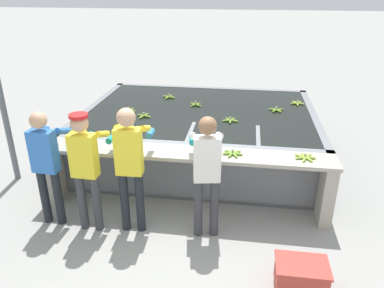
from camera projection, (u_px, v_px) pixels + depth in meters
ground_plane at (180, 218)px, 5.14m from camera, size 80.00×80.00×0.00m
wash_tank at (199, 134)px, 6.77m from camera, size 4.03×3.11×0.90m
work_ledge at (183, 170)px, 5.10m from camera, size 4.03×0.45×0.90m
worker_0 at (47, 159)px, 4.73m from camera, size 0.43×0.72×1.56m
worker_1 at (86, 162)px, 4.59m from camera, size 0.42×0.72×1.59m
worker_2 at (130, 159)px, 4.55m from camera, size 0.42×0.72×1.67m
worker_3 at (207, 167)px, 4.48m from camera, size 0.48×0.74×1.60m
banana_bunch_floating_0 at (144, 116)px, 6.26m from camera, size 0.28×0.28×0.08m
banana_bunch_floating_1 at (128, 110)px, 6.52m from camera, size 0.27×0.27×0.08m
banana_bunch_floating_2 at (276, 110)px, 6.54m from camera, size 0.28×0.27×0.08m
banana_bunch_floating_3 at (297, 103)px, 6.90m from camera, size 0.28×0.26×0.08m
banana_bunch_floating_4 at (133, 129)px, 5.71m from camera, size 0.28×0.28×0.08m
banana_bunch_floating_5 at (196, 105)px, 6.82m from camera, size 0.25×0.25×0.08m
banana_bunch_floating_6 at (230, 120)px, 6.06m from camera, size 0.28×0.27×0.08m
banana_bunch_floating_7 at (169, 97)px, 7.27m from camera, size 0.28×0.28×0.08m
banana_bunch_ledge_0 at (233, 153)px, 4.89m from camera, size 0.28×0.28×0.08m
banana_bunch_ledge_1 at (305, 157)px, 4.78m from camera, size 0.28×0.28×0.08m
knife_0 at (78, 146)px, 5.14m from camera, size 0.26×0.27×0.02m
crate at (301, 276)px, 3.91m from camera, size 0.55×0.39×0.32m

